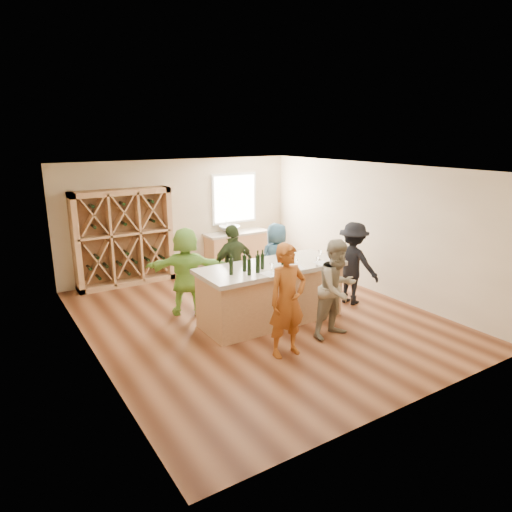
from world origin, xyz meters
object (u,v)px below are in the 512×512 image
wine_rack (124,238)px  sink (230,229)px  wine_bottle_c (245,263)px  person_far_mid (234,267)px  wine_bottle_e (262,262)px  person_near_right (337,289)px  person_far_right (276,260)px  wine_bottle_b (249,267)px  person_server (353,263)px  wine_bottle_f (283,261)px  person_far_left (186,271)px  person_near_left (287,300)px  wine_bottle_d (258,264)px  tasting_counter_base (271,295)px  wine_bottle_a (231,267)px

wine_rack → sink: bearing=-1.5°
sink → wine_bottle_c: bearing=-115.3°
person_far_mid → wine_rack: bearing=-65.6°
wine_bottle_e → person_near_right: size_ratio=0.16×
wine_bottle_c → wine_bottle_e: bearing=-9.3°
person_far_right → sink: bearing=-87.3°
wine_bottle_b → person_server: bearing=4.0°
sink → person_server: bearing=-76.4°
person_server → wine_bottle_f: 1.93m
sink → wine_bottle_e: wine_bottle_e is taller
wine_rack → wine_bottle_b: 3.96m
wine_bottle_b → person_near_right: bearing=-35.0°
person_far_right → wine_bottle_f: 1.65m
person_far_left → wine_bottle_f: bearing=156.9°
person_near_left → wine_bottle_d: bearing=86.6°
wine_bottle_c → wine_bottle_e: 0.34m
wine_rack → wine_bottle_d: size_ratio=6.97×
tasting_counter_base → person_far_left: person_far_left is taller
wine_bottle_d → wine_bottle_c: bearing=128.1°
person_far_mid → person_near_left: bearing=77.9°
tasting_counter_base → wine_bottle_c: 0.95m
wine_bottle_e → wine_bottle_f: size_ratio=0.90×
person_near_right → wine_bottle_c: bearing=132.0°
person_near_right → tasting_counter_base: bearing=111.1°
sink → person_far_right: bearing=-94.8°
tasting_counter_base → wine_bottle_b: (-0.65, -0.30, 0.72)m
wine_bottle_b → wine_bottle_c: wine_bottle_c is taller
wine_rack → person_far_left: bearing=-78.7°
wine_rack → wine_bottle_e: size_ratio=8.11×
wine_bottle_b → person_near_right: 1.53m
wine_bottle_d → wine_rack: bearing=107.3°
wine_bottle_a → person_far_left: person_far_left is taller
wine_bottle_c → wine_bottle_e: wine_bottle_c is taller
sink → person_near_left: size_ratio=0.30×
wine_bottle_d → wine_bottle_f: bearing=-5.0°
tasting_counter_base → wine_bottle_c: bearing=-173.9°
wine_bottle_e → person_near_right: 1.38m
tasting_counter_base → person_server: 1.96m
person_near_left → person_far_left: bearing=106.1°
person_far_right → wine_rack: bearing=-37.1°
wine_bottle_e → person_far_left: 1.61m
wine_bottle_b → wine_bottle_f: (0.70, -0.00, 0.01)m
wine_bottle_e → person_far_left: (-0.89, 1.29, -0.36)m
wine_bottle_b → wine_bottle_f: wine_bottle_f is taller
wine_bottle_a → person_far_mid: (0.66, 1.09, -0.37)m
tasting_counter_base → person_far_right: 1.41m
person_far_left → wine_bottle_d: bearing=143.8°
sink → wine_bottle_b: bearing=-114.6°
wine_bottle_a → person_near_right: person_near_right is taller
wine_rack → person_server: (3.56, -3.65, -0.26)m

